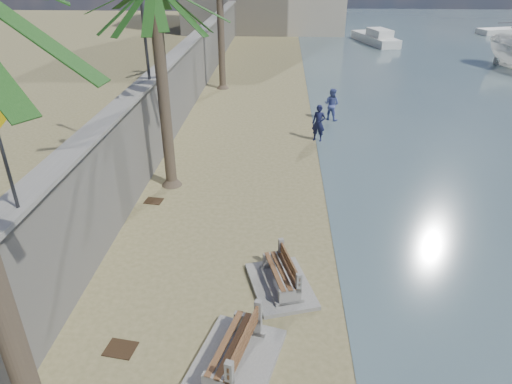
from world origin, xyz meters
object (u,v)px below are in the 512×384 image
object	(u,v)px
bench_near	(234,351)
person_a	(319,121)
bench_far	(281,275)
person_b	(332,103)
yacht_far	(375,40)
sailboat_west	(511,31)

from	to	relation	value
bench_near	person_a	bearing A→B (deg)	78.91
bench_far	person_b	bearing A→B (deg)	79.61
bench_far	person_a	xyz separation A→B (m)	(1.73, 11.18, 0.61)
bench_far	person_b	world-z (taller)	person_b
bench_near	yacht_far	xyz separation A→B (m)	(10.27, 41.56, -0.11)
person_a	sailboat_west	xyz separation A→B (m)	(24.16, 34.86, -0.72)
bench_far	sailboat_west	bearing A→B (deg)	60.66
bench_far	yacht_far	size ratio (longest dim) A/B	0.35
person_a	sailboat_west	distance (m)	42.42
bench_far	person_a	size ratio (longest dim) A/B	1.26
person_a	bench_far	bearing A→B (deg)	-78.82
bench_near	yacht_far	bearing A→B (deg)	76.12
yacht_far	person_b	bearing A→B (deg)	149.15
bench_near	person_b	xyz separation A→B (m)	(3.64, 17.14, 0.51)
bench_far	person_a	distance (m)	11.33
bench_near	person_a	size ratio (longest dim) A/B	1.41
sailboat_west	person_a	bearing A→B (deg)	-124.72
bench_far	person_b	xyz separation A→B (m)	(2.64, 14.39, 0.56)
bench_far	sailboat_west	distance (m)	52.82
sailboat_west	yacht_far	bearing A→B (deg)	-156.50
person_b	bench_near	bearing A→B (deg)	107.49
sailboat_west	bench_near	bearing A→B (deg)	-118.86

